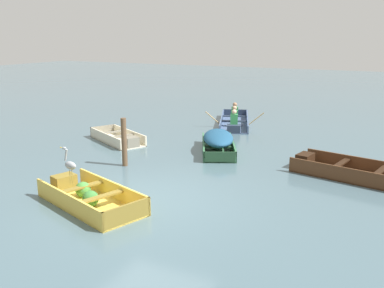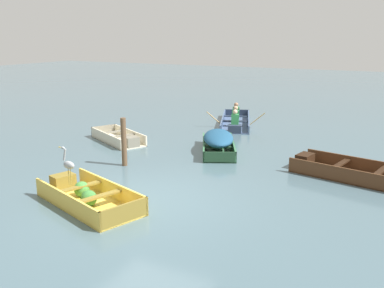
{
  "view_description": "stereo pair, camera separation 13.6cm",
  "coord_description": "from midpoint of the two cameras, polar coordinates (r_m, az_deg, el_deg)",
  "views": [
    {
      "loc": [
        5.03,
        -7.69,
        3.64
      ],
      "look_at": [
        -0.8,
        3.77,
        0.35
      ],
      "focal_mm": 40.0,
      "sensor_mm": 36.0,
      "label": 1
    },
    {
      "loc": [
        5.15,
        -7.63,
        3.64
      ],
      "look_at": [
        -0.8,
        3.77,
        0.35
      ],
      "focal_mm": 40.0,
      "sensor_mm": 36.0,
      "label": 2
    }
  ],
  "objects": [
    {
      "name": "ground_plane",
      "position": [
        9.89,
        -6.23,
        -7.34
      ],
      "size": [
        80.0,
        80.0,
        0.0
      ],
      "primitive_type": "plane",
      "color": "#47606B"
    },
    {
      "name": "dinghy_yellow_foreground",
      "position": [
        9.84,
        -14.18,
        -6.81
      ],
      "size": [
        2.96,
        1.98,
        0.42
      ],
      "color": "#E5BC47",
      "rests_on": "ground"
    },
    {
      "name": "skiff_cream_near_moored",
      "position": [
        15.11,
        -9.97,
        0.71
      ],
      "size": [
        2.61,
        1.98,
        0.37
      ],
      "color": "beige",
      "rests_on": "ground"
    },
    {
      "name": "skiff_green_mid_moored",
      "position": [
        13.68,
        3.23,
        0.51
      ],
      "size": [
        2.01,
        2.74,
        0.66
      ],
      "color": "#387047",
      "rests_on": "ground"
    },
    {
      "name": "skiff_dark_varnish_far_moored",
      "position": [
        12.02,
        20.38,
        -3.53
      ],
      "size": [
        3.57,
        1.89,
        0.4
      ],
      "color": "#4C2D19",
      "rests_on": "ground"
    },
    {
      "name": "rowboat_slate_blue_with_crew",
      "position": [
        17.76,
        5.45,
        3.07
      ],
      "size": [
        2.52,
        3.86,
        0.89
      ],
      "color": "#475B7F",
      "rests_on": "ground"
    },
    {
      "name": "heron_on_dinghy",
      "position": [
        9.8,
        -16.36,
        -2.6
      ],
      "size": [
        0.46,
        0.17,
        0.84
      ],
      "color": "olive",
      "rests_on": "dinghy_yellow_foreground"
    },
    {
      "name": "mooring_post",
      "position": [
        12.24,
        -9.35,
        0.24
      ],
      "size": [
        0.15,
        0.15,
        1.39
      ],
      "primitive_type": "cylinder",
      "color": "brown",
      "rests_on": "ground"
    }
  ]
}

